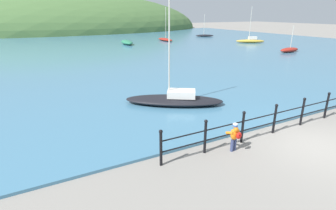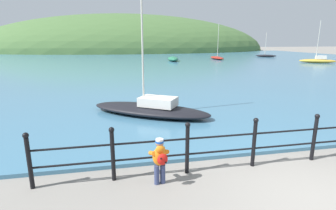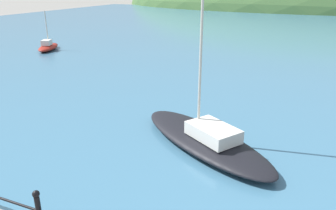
# 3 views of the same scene
# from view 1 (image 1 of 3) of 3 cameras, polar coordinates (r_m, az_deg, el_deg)

# --- Properties ---
(ground_plane) EXTENTS (200.00, 200.00, 0.00)m
(ground_plane) POSITION_cam_1_polar(r_m,az_deg,el_deg) (10.77, 29.64, -7.78)
(ground_plane) COLOR gray
(water) EXTENTS (80.00, 60.00, 0.10)m
(water) POSITION_cam_1_polar(r_m,az_deg,el_deg) (38.04, -15.23, 12.18)
(water) COLOR teal
(water) RESTS_ON ground
(far_hillside) EXTENTS (78.44, 43.14, 19.41)m
(far_hillside) POSITION_cam_1_polar(r_m,az_deg,el_deg) (76.99, -22.41, 14.79)
(far_hillside) COLOR #476B38
(far_hillside) RESTS_ON ground
(iron_railing) EXTENTS (9.95, 0.12, 1.21)m
(iron_railing) POSITION_cam_1_polar(r_m,az_deg,el_deg) (10.91, 22.24, -2.58)
(iron_railing) COLOR black
(iron_railing) RESTS_ON ground
(child_in_coat) EXTENTS (0.41, 0.55, 1.00)m
(child_in_coat) POSITION_cam_1_polar(r_m,az_deg,el_deg) (9.10, 14.35, -6.28)
(child_in_coat) COLOR navy
(child_in_coat) RESTS_ON ground
(boat_nearest_quay) EXTENTS (3.16, 1.31, 2.97)m
(boat_nearest_quay) POSITION_cam_1_polar(r_m,az_deg,el_deg) (34.22, 24.91, 10.86)
(boat_nearest_quay) COLOR maroon
(boat_nearest_quay) RESTS_ON water
(boat_twin_mast) EXTENTS (1.41, 4.37, 5.18)m
(boat_twin_mast) POSITION_cam_1_polar(r_m,az_deg,el_deg) (44.01, -0.61, 14.12)
(boat_twin_mast) COLOR maroon
(boat_twin_mast) RESTS_ON water
(boat_green_fishing) EXTENTS (4.96, 3.98, 5.78)m
(boat_green_fishing) POSITION_cam_1_polar(r_m,az_deg,el_deg) (13.18, 1.50, 1.31)
(boat_green_fishing) COLOR black
(boat_green_fishing) RESTS_ON water
(boat_blue_hull) EXTENTS (1.85, 4.32, 0.60)m
(boat_blue_hull) POSITION_cam_1_polar(r_m,az_deg,el_deg) (39.43, -8.94, 13.36)
(boat_blue_hull) COLOR #287551
(boat_blue_hull) RESTS_ON water
(boat_red_dinghy) EXTENTS (3.42, 2.47, 4.09)m
(boat_red_dinghy) POSITION_cam_1_polar(r_m,az_deg,el_deg) (52.19, 7.98, 14.78)
(boat_red_dinghy) COLOR black
(boat_red_dinghy) RESTS_ON water
(boat_white_sailboat) EXTENTS (4.36, 3.13, 5.20)m
(boat_white_sailboat) POSITION_cam_1_polar(r_m,az_deg,el_deg) (42.95, 17.50, 13.23)
(boat_white_sailboat) COLOR gold
(boat_white_sailboat) RESTS_ON water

